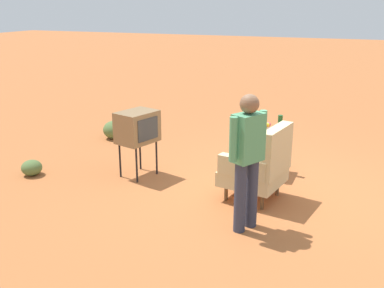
# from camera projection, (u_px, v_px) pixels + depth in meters

# --- Properties ---
(ground_plane) EXTENTS (60.00, 60.00, 0.00)m
(ground_plane) POSITION_uv_depth(u_px,v_px,m) (268.00, 192.00, 6.49)
(ground_plane) COLOR #AD6033
(armchair) EXTENTS (0.89, 0.90, 1.06)m
(armchair) POSITION_uv_depth(u_px,v_px,m) (260.00, 165.00, 6.12)
(armchair) COLOR brown
(armchair) RESTS_ON ground
(side_table) EXTENTS (0.56, 0.56, 0.62)m
(side_table) POSITION_uv_depth(u_px,v_px,m) (262.00, 141.00, 7.09)
(side_table) COLOR black
(side_table) RESTS_ON ground
(tv_on_stand) EXTENTS (0.70, 0.59, 1.03)m
(tv_on_stand) POSITION_uv_depth(u_px,v_px,m) (137.00, 127.00, 6.90)
(tv_on_stand) COLOR black
(tv_on_stand) RESTS_ON ground
(person_standing) EXTENTS (0.51, 0.36, 1.64)m
(person_standing) POSITION_uv_depth(u_px,v_px,m) (248.00, 155.00, 5.19)
(person_standing) COLOR #2D3347
(person_standing) RESTS_ON ground
(soda_can_red) EXTENTS (0.07, 0.07, 0.12)m
(soda_can_red) POSITION_uv_depth(u_px,v_px,m) (270.00, 133.00, 6.95)
(soda_can_red) COLOR red
(soda_can_red) RESTS_ON side_table
(soda_can_blue) EXTENTS (0.07, 0.07, 0.12)m
(soda_can_blue) POSITION_uv_depth(u_px,v_px,m) (269.00, 132.00, 7.04)
(soda_can_blue) COLOR blue
(soda_can_blue) RESTS_ON side_table
(bottle_tall_amber) EXTENTS (0.07, 0.07, 0.30)m
(bottle_tall_amber) POSITION_uv_depth(u_px,v_px,m) (251.00, 123.00, 7.18)
(bottle_tall_amber) COLOR brown
(bottle_tall_amber) RESTS_ON side_table
(bottle_wine_green) EXTENTS (0.07, 0.07, 0.32)m
(bottle_wine_green) POSITION_uv_depth(u_px,v_px,m) (280.00, 125.00, 7.03)
(bottle_wine_green) COLOR #1E5623
(bottle_wine_green) RESTS_ON side_table
(flower_vase) EXTENTS (0.15, 0.10, 0.27)m
(flower_vase) POSITION_uv_depth(u_px,v_px,m) (267.00, 130.00, 6.80)
(flower_vase) COLOR silver
(flower_vase) RESTS_ON side_table
(shrub_near) EXTENTS (0.32, 0.32, 0.25)m
(shrub_near) POSITION_uv_depth(u_px,v_px,m) (32.00, 168.00, 7.10)
(shrub_near) COLOR #516B38
(shrub_near) RESTS_ON ground
(shrub_mid) EXTENTS (0.46, 0.46, 0.36)m
(shrub_mid) POSITION_uv_depth(u_px,v_px,m) (115.00, 130.00, 9.01)
(shrub_mid) COLOR #516B38
(shrub_mid) RESTS_ON ground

